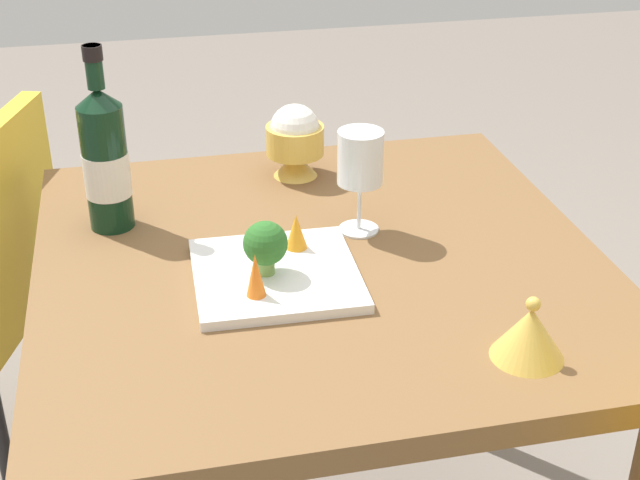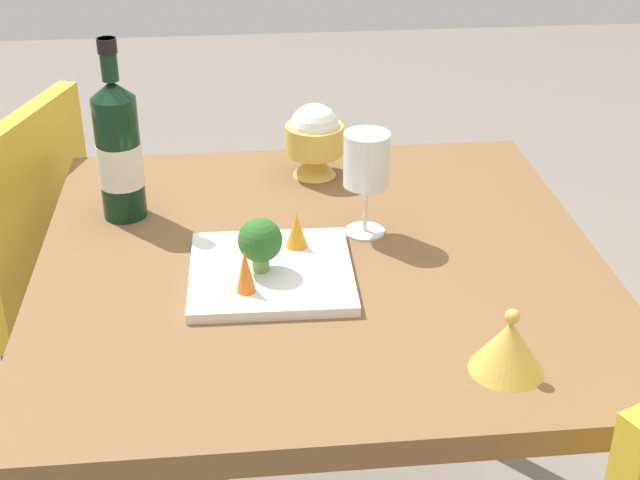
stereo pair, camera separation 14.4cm
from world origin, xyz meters
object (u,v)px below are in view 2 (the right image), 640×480
object	(u,v)px
broccoli_floret	(260,241)
carrot_garnish_right	(297,230)
wine_glass	(367,162)
rice_bowl	(314,139)
serving_plate	(271,272)
rice_bowl_lid	(509,346)
carrot_garnish_left	(245,271)
wine_bottle	(119,150)
chair_by_wall	(11,258)

from	to	relation	value
broccoli_floret	carrot_garnish_right	xyz separation A→B (m)	(0.07, -0.06, -0.02)
wine_glass	carrot_garnish_right	world-z (taller)	wine_glass
rice_bowl	serving_plate	distance (m)	0.40
rice_bowl_lid	carrot_garnish_left	size ratio (longest dim) A/B	1.47
rice_bowl	serving_plate	world-z (taller)	rice_bowl
wine_glass	rice_bowl	xyz separation A→B (m)	(0.25, 0.06, -0.05)
wine_bottle	broccoli_floret	size ratio (longest dim) A/B	3.67
carrot_garnish_left	wine_glass	bearing A→B (deg)	-46.41
rice_bowl	carrot_garnish_left	size ratio (longest dim) A/B	2.08
wine_bottle	carrot_garnish_right	bearing A→B (deg)	-120.96
rice_bowl	rice_bowl_lid	bearing A→B (deg)	-163.62
wine_bottle	carrot_garnish_right	distance (m)	0.34
wine_glass	rice_bowl_lid	bearing A→B (deg)	-162.20
wine_glass	carrot_garnish_right	distance (m)	0.16
wine_bottle	carrot_garnish_left	world-z (taller)	wine_bottle
wine_bottle	wine_glass	xyz separation A→B (m)	(-0.11, -0.41, 0.01)
chair_by_wall	serving_plate	size ratio (longest dim) A/B	3.32
rice_bowl	rice_bowl_lid	size ratio (longest dim) A/B	1.42
rice_bowl	broccoli_floret	size ratio (longest dim) A/B	1.65
rice_bowl_lid	broccoli_floret	xyz separation A→B (m)	(0.27, 0.31, 0.03)
wine_bottle	serving_plate	distance (m)	0.36
wine_bottle	rice_bowl_lid	bearing A→B (deg)	-133.47
serving_plate	rice_bowl	bearing A→B (deg)	-15.38
carrot_garnish_left	carrot_garnish_right	bearing A→B (deg)	-33.18
chair_by_wall	broccoli_floret	bearing A→B (deg)	-116.25
rice_bowl_lid	serving_plate	distance (m)	0.40
rice_bowl	broccoli_floret	xyz separation A→B (m)	(-0.38, 0.12, -0.01)
wine_bottle	carrot_garnish_left	xyz separation A→B (m)	(-0.30, -0.20, -0.07)
wine_bottle	serving_plate	bearing A→B (deg)	-134.41
rice_bowl_lid	chair_by_wall	bearing A→B (deg)	47.15
serving_plate	carrot_garnish_left	bearing A→B (deg)	148.39
rice_bowl_lid	carrot_garnish_right	size ratio (longest dim) A/B	1.72
wine_glass	serving_plate	xyz separation A→B (m)	(-0.13, 0.17, -0.12)
carrot_garnish_right	chair_by_wall	bearing A→B (deg)	53.42
serving_plate	carrot_garnish_right	size ratio (longest dim) A/B	4.41
serving_plate	carrot_garnish_right	distance (m)	0.09
rice_bowl_lid	broccoli_floret	world-z (taller)	broccoli_floret
wine_bottle	rice_bowl_lid	xyz separation A→B (m)	(-0.51, -0.54, -0.09)
wine_glass	serving_plate	distance (m)	0.24
wine_bottle	serving_plate	world-z (taller)	wine_bottle
wine_bottle	serving_plate	size ratio (longest dim) A/B	1.23
chair_by_wall	carrot_garnish_right	size ratio (longest dim) A/B	14.63
wine_bottle	rice_bowl	distance (m)	0.38
chair_by_wall	serving_plate	bearing A→B (deg)	-115.08
rice_bowl	rice_bowl_lid	world-z (taller)	rice_bowl
serving_plate	rice_bowl_lid	bearing A→B (deg)	-132.66
chair_by_wall	rice_bowl_lid	xyz separation A→B (m)	(-0.76, -0.81, 0.25)
serving_plate	broccoli_floret	xyz separation A→B (m)	(-0.01, 0.02, 0.06)
serving_plate	broccoli_floret	distance (m)	0.06
rice_bowl_lid	broccoli_floret	bearing A→B (deg)	49.36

